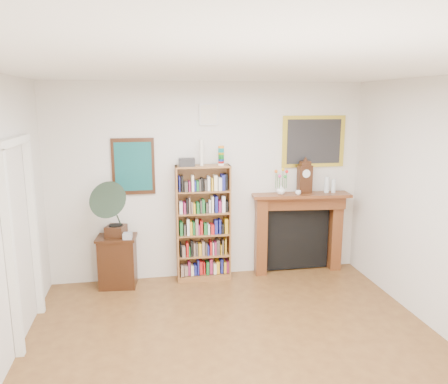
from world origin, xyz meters
The scene contains 15 objects.
room centered at (0.00, 0.00, 1.40)m, with size 4.51×5.01×2.81m.
door_casing centered at (-2.21, 1.20, 1.26)m, with size 0.08×1.02×2.17m.
teal_poster centered at (-1.05, 2.48, 1.65)m, with size 0.58×0.04×0.78m.
small_picture centered at (0.00, 2.48, 2.35)m, with size 0.26×0.04×0.30m.
gilt_painting centered at (1.55, 2.48, 1.95)m, with size 0.95×0.04×0.75m.
bookshelf centered at (-0.11, 2.34, 0.92)m, with size 0.77×0.30×1.91m.
side_cabinet centered at (-1.31, 2.29, 0.36)m, with size 0.53×0.38×0.72m, color black.
fireplace centered at (1.33, 2.39, 0.71)m, with size 1.46×0.47×1.21m.
gramophone centered at (-1.31, 2.16, 1.18)m, with size 0.66×0.73×0.80m.
cd_stack centered at (-1.16, 2.16, 0.76)m, with size 0.12×0.12×0.08m, color silver.
mantel_clock centered at (1.40, 2.38, 1.44)m, with size 0.21×0.13×0.47m.
flower_vase centered at (1.03, 2.34, 1.28)m, with size 0.13×0.13×0.14m, color white.
teacup centered at (1.26, 2.27, 1.24)m, with size 0.08×0.08×0.06m, color white.
bottle_left centered at (1.73, 2.35, 1.33)m, with size 0.07×0.07×0.24m, color silver.
bottle_right centered at (1.83, 2.33, 1.31)m, with size 0.06×0.06×0.20m, color silver.
Camera 1 is at (-0.88, -3.58, 2.54)m, focal length 35.00 mm.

